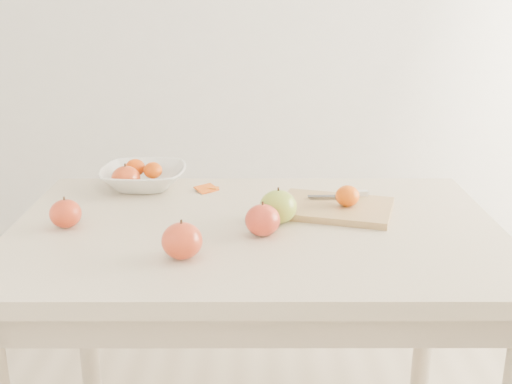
{
  "coord_description": "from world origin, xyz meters",
  "views": [
    {
      "loc": [
        -0.0,
        -1.47,
        1.31
      ],
      "look_at": [
        0.0,
        0.05,
        0.82
      ],
      "focal_mm": 45.0,
      "sensor_mm": 36.0,
      "label": 1
    }
  ],
  "objects": [
    {
      "name": "fruit_bowl",
      "position": [
        -0.33,
        0.31,
        0.78
      ],
      "size": [
        0.25,
        0.25,
        0.06
      ],
      "primitive_type": "imported",
      "color": "white",
      "rests_on": "table"
    },
    {
      "name": "paring_knife",
      "position": [
        0.25,
        0.17,
        0.78
      ],
      "size": [
        0.17,
        0.05,
        0.01
      ],
      "color": "white",
      "rests_on": "cutting_board"
    },
    {
      "name": "apple_green",
      "position": [
        0.05,
        0.02,
        0.79
      ],
      "size": [
        0.09,
        0.09,
        0.08
      ],
      "primitive_type": "ellipsoid",
      "color": "olive",
      "rests_on": "table"
    },
    {
      "name": "table",
      "position": [
        0.0,
        0.0,
        0.65
      ],
      "size": [
        1.2,
        0.8,
        0.75
      ],
      "color": "beige",
      "rests_on": "ground"
    },
    {
      "name": "bowl_tangerine_far",
      "position": [
        -0.3,
        0.3,
        0.81
      ],
      "size": [
        0.05,
        0.05,
        0.05
      ],
      "primitive_type": "ellipsoid",
      "color": "#DF4607",
      "rests_on": "fruit_bowl"
    },
    {
      "name": "cutting_board",
      "position": [
        0.21,
        0.1,
        0.76
      ],
      "size": [
        0.34,
        0.28,
        0.02
      ],
      "primitive_type": "cube",
      "rotation": [
        0.0,
        0.0,
        -0.28
      ],
      "color": "tan",
      "rests_on": "table"
    },
    {
      "name": "apple_red_e",
      "position": [
        0.02,
        -0.06,
        0.79
      ],
      "size": [
        0.08,
        0.08,
        0.08
      ],
      "primitive_type": "ellipsoid",
      "color": "maroon",
      "rests_on": "table"
    },
    {
      "name": "bowl_tangerine_near",
      "position": [
        -0.35,
        0.32,
        0.81
      ],
      "size": [
        0.06,
        0.06,
        0.05
      ],
      "primitive_type": "ellipsoid",
      "color": "#D43B07",
      "rests_on": "fruit_bowl"
    },
    {
      "name": "apple_red_b",
      "position": [
        -0.46,
        -0.01,
        0.78
      ],
      "size": [
        0.08,
        0.08,
        0.07
      ],
      "primitive_type": "ellipsoid",
      "color": "maroon",
      "rests_on": "table"
    },
    {
      "name": "apple_red_c",
      "position": [
        -0.16,
        -0.2,
        0.79
      ],
      "size": [
        0.09,
        0.09,
        0.08
      ],
      "primitive_type": "ellipsoid",
      "color": "maroon",
      "rests_on": "table"
    },
    {
      "name": "board_tangerine",
      "position": [
        0.24,
        0.09,
        0.8
      ],
      "size": [
        0.06,
        0.06,
        0.05
      ],
      "primitive_type": "ellipsoid",
      "color": "#D55E07",
      "rests_on": "cutting_board"
    },
    {
      "name": "orange_peel_b",
      "position": [
        -0.13,
        0.29,
        0.75
      ],
      "size": [
        0.05,
        0.04,
        0.01
      ],
      "primitive_type": "cube",
      "rotation": [
        -0.14,
        0.0,
        -0.17
      ],
      "color": "#D0600E",
      "rests_on": "table"
    },
    {
      "name": "apple_red_a",
      "position": [
        -0.37,
        0.27,
        0.79
      ],
      "size": [
        0.08,
        0.08,
        0.08
      ],
      "primitive_type": "ellipsoid",
      "color": "#9E2311",
      "rests_on": "table"
    },
    {
      "name": "orange_peel_a",
      "position": [
        -0.14,
        0.28,
        0.75
      ],
      "size": [
        0.07,
        0.07,
        0.01
      ],
      "primitive_type": "cube",
      "rotation": [
        0.21,
        0.0,
        0.72
      ],
      "color": "#C44C0D",
      "rests_on": "table"
    }
  ]
}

